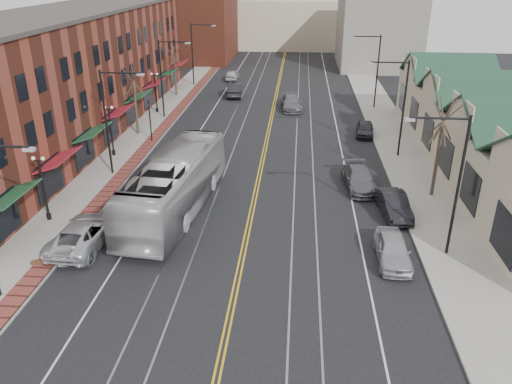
% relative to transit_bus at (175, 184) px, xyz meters
% --- Properties ---
extents(ground, '(160.00, 160.00, 0.00)m').
position_rel_transit_bus_xyz_m(ground, '(5.00, -10.20, -1.93)').
color(ground, black).
rests_on(ground, ground).
extents(sidewalk_left, '(4.00, 120.00, 0.15)m').
position_rel_transit_bus_xyz_m(sidewalk_left, '(-7.00, 9.80, -1.86)').
color(sidewalk_left, gray).
rests_on(sidewalk_left, ground).
extents(sidewalk_right, '(4.00, 120.00, 0.15)m').
position_rel_transit_bus_xyz_m(sidewalk_right, '(17.00, 9.80, -1.86)').
color(sidewalk_right, gray).
rests_on(sidewalk_right, ground).
extents(building_left, '(10.00, 50.00, 11.00)m').
position_rel_transit_bus_xyz_m(building_left, '(-14.00, 16.80, 3.57)').
color(building_left, brown).
rests_on(building_left, ground).
extents(building_right, '(8.00, 36.00, 4.60)m').
position_rel_transit_bus_xyz_m(building_right, '(23.00, 9.80, 0.37)').
color(building_right, '#B5A88B').
rests_on(building_right, ground).
extents(backdrop_left, '(14.00, 18.00, 14.00)m').
position_rel_transit_bus_xyz_m(backdrop_left, '(-11.00, 59.80, 5.07)').
color(backdrop_left, brown).
rests_on(backdrop_left, ground).
extents(backdrop_mid, '(22.00, 14.00, 9.00)m').
position_rel_transit_bus_xyz_m(backdrop_mid, '(5.00, 74.80, 2.57)').
color(backdrop_mid, '#B5A88B').
rests_on(backdrop_mid, ground).
extents(backdrop_right, '(12.00, 16.00, 11.00)m').
position_rel_transit_bus_xyz_m(backdrop_right, '(20.00, 54.80, 3.57)').
color(backdrop_right, slate).
rests_on(backdrop_right, ground).
extents(streetlight_l_1, '(3.33, 0.25, 8.00)m').
position_rel_transit_bus_xyz_m(streetlight_l_1, '(-6.05, 5.80, 3.09)').
color(streetlight_l_1, black).
rests_on(streetlight_l_1, sidewalk_left).
extents(streetlight_l_2, '(3.33, 0.25, 8.00)m').
position_rel_transit_bus_xyz_m(streetlight_l_2, '(-6.05, 21.80, 3.09)').
color(streetlight_l_2, black).
rests_on(streetlight_l_2, sidewalk_left).
extents(streetlight_l_3, '(3.33, 0.25, 8.00)m').
position_rel_transit_bus_xyz_m(streetlight_l_3, '(-6.05, 37.80, 3.09)').
color(streetlight_l_3, black).
rests_on(streetlight_l_3, sidewalk_left).
extents(streetlight_r_0, '(3.33, 0.25, 8.00)m').
position_rel_transit_bus_xyz_m(streetlight_r_0, '(16.05, -4.20, 3.09)').
color(streetlight_r_0, black).
rests_on(streetlight_r_0, sidewalk_right).
extents(streetlight_r_1, '(3.33, 0.25, 8.00)m').
position_rel_transit_bus_xyz_m(streetlight_r_1, '(16.05, 11.80, 3.09)').
color(streetlight_r_1, black).
rests_on(streetlight_r_1, sidewalk_right).
extents(streetlight_r_2, '(3.33, 0.25, 8.00)m').
position_rel_transit_bus_xyz_m(streetlight_r_2, '(16.05, 27.80, 3.09)').
color(streetlight_r_2, black).
rests_on(streetlight_r_2, sidewalk_right).
extents(lamppost_l_1, '(0.84, 0.28, 4.27)m').
position_rel_transit_bus_xyz_m(lamppost_l_1, '(-7.80, -2.20, 0.27)').
color(lamppost_l_1, black).
rests_on(lamppost_l_1, sidewalk_left).
extents(lamppost_l_2, '(0.84, 0.28, 4.27)m').
position_rel_transit_bus_xyz_m(lamppost_l_2, '(-7.80, 9.80, 0.27)').
color(lamppost_l_2, black).
rests_on(lamppost_l_2, sidewalk_left).
extents(lamppost_l_3, '(0.84, 0.28, 4.27)m').
position_rel_transit_bus_xyz_m(lamppost_l_3, '(-7.80, 23.80, 0.27)').
color(lamppost_l_3, black).
rests_on(lamppost_l_3, sidewalk_left).
extents(tree_left_near, '(1.78, 1.37, 6.48)m').
position_rel_transit_bus_xyz_m(tree_left_near, '(-7.50, 15.80, 1.58)').
color(tree_left_near, '#382B21').
rests_on(tree_left_near, sidewalk_left).
extents(tree_left_far, '(1.66, 1.28, 6.02)m').
position_rel_transit_bus_xyz_m(tree_left_far, '(-7.50, 31.80, 1.34)').
color(tree_left_far, '#382B21').
rests_on(tree_left_far, sidewalk_left).
extents(tree_right_mid, '(1.90, 1.46, 6.93)m').
position_rel_transit_bus_xyz_m(tree_right_mid, '(17.50, 3.80, 1.82)').
color(tree_right_mid, '#382B21').
rests_on(tree_right_mid, sidewalk_right).
extents(manhole_mid, '(0.60, 0.60, 0.02)m').
position_rel_transit_bus_xyz_m(manhole_mid, '(-6.20, -7.20, -1.77)').
color(manhole_mid, '#592D19').
rests_on(manhole_mid, sidewalk_left).
extents(manhole_far, '(0.60, 0.60, 0.02)m').
position_rel_transit_bus_xyz_m(manhole_far, '(-6.20, -2.20, -1.77)').
color(manhole_far, '#592D19').
rests_on(manhole_far, sidewalk_left).
extents(traffic_signal, '(0.18, 0.15, 3.80)m').
position_rel_transit_bus_xyz_m(traffic_signal, '(-5.60, 13.80, 0.42)').
color(traffic_signal, black).
rests_on(traffic_signal, sidewalk_left).
extents(transit_bus, '(4.65, 14.13, 3.86)m').
position_rel_transit_bus_xyz_m(transit_bus, '(0.00, 0.00, 0.00)').
color(transit_bus, '#B4B4B6').
rests_on(transit_bus, ground).
extents(parked_suv, '(2.89, 5.90, 1.61)m').
position_rel_transit_bus_xyz_m(parked_suv, '(-4.30, -4.96, -1.13)').
color(parked_suv, silver).
rests_on(parked_suv, ground).
extents(parked_car_a, '(1.78, 4.36, 1.48)m').
position_rel_transit_bus_xyz_m(parked_car_a, '(13.31, -5.14, -1.19)').
color(parked_car_a, '#ADAEB4').
rests_on(parked_car_a, ground).
extents(parked_car_b, '(1.96, 4.58, 1.47)m').
position_rel_transit_bus_xyz_m(parked_car_b, '(14.30, 0.60, -1.20)').
color(parked_car_b, black).
rests_on(parked_car_b, ground).
extents(parked_car_c, '(2.53, 5.24, 1.47)m').
position_rel_transit_bus_xyz_m(parked_car_c, '(12.50, 4.81, -1.20)').
color(parked_car_c, '#5C5B62').
rests_on(parked_car_c, ground).
extents(parked_car_d, '(2.04, 4.15, 1.36)m').
position_rel_transit_bus_xyz_m(parked_car_d, '(14.30, 17.47, -1.25)').
color(parked_car_d, '#222227').
rests_on(parked_car_d, ground).
extents(distant_car_left, '(2.23, 5.16, 1.65)m').
position_rel_transit_bus_xyz_m(distant_car_left, '(-0.16, 32.18, -1.11)').
color(distant_car_left, black).
rests_on(distant_car_left, ground).
extents(distant_car_right, '(2.72, 5.49, 1.53)m').
position_rel_transit_bus_xyz_m(distant_car_right, '(7.03, 26.45, -1.17)').
color(distant_car_right, slate).
rests_on(distant_car_right, ground).
extents(distant_car_far, '(1.68, 4.17, 1.42)m').
position_rel_transit_bus_xyz_m(distant_car_far, '(-1.75, 41.96, -1.22)').
color(distant_car_far, silver).
rests_on(distant_car_far, ground).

